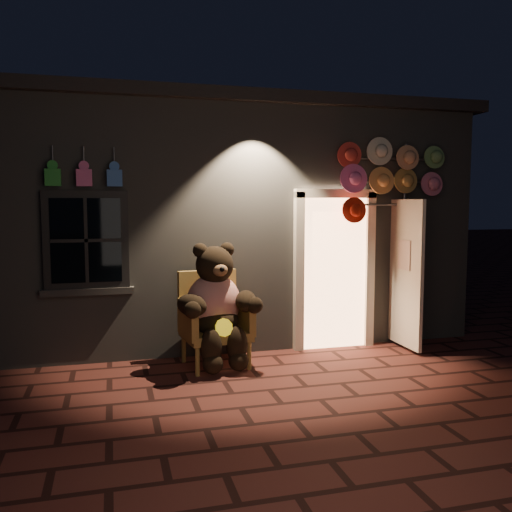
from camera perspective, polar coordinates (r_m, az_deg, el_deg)
name	(u,v)px	position (r m, az deg, el deg)	size (l,w,h in m)	color
ground	(270,390)	(5.99, 1.47, -13.92)	(60.00, 60.00, 0.00)	#4E231E
shop_building	(206,218)	(9.54, -5.31, 3.98)	(7.30, 5.95, 3.51)	slate
wicker_armchair	(213,318)	(6.78, -4.54, -6.56)	(0.88, 0.81, 1.15)	olive
teddy_bear	(216,305)	(6.60, -4.21, -5.15)	(1.08, 0.89, 1.49)	#B51F13
hat_rack	(390,176)	(7.64, 13.89, 8.22)	(1.60, 0.22, 2.83)	#59595E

